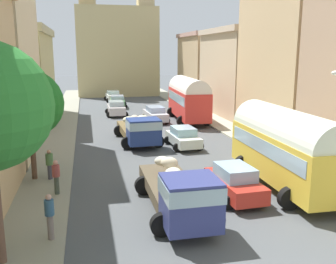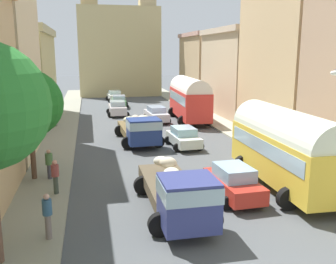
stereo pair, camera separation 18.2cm
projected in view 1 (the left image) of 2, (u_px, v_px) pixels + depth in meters
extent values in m
plane|color=#4B4F52|center=(143.00, 126.00, 35.14)|extent=(154.00, 154.00, 0.00)
cube|color=gray|center=(62.00, 129.00, 33.63)|extent=(2.50, 70.00, 0.14)
cube|color=#9F9F8A|center=(218.00, 122.00, 36.63)|extent=(2.50, 70.00, 0.14)
cube|color=tan|center=(23.00, 79.00, 36.71)|extent=(5.01, 13.28, 8.35)
cube|color=tan|center=(19.00, 31.00, 35.78)|extent=(5.51, 13.28, 0.69)
cube|color=tan|center=(287.00, 52.00, 29.91)|extent=(4.25, 9.92, 13.50)
cube|color=tan|center=(239.00, 75.00, 41.03)|extent=(5.45, 11.42, 8.63)
cube|color=#C5AE92|center=(241.00, 31.00, 40.08)|extent=(6.00, 11.42, 0.57)
cube|color=tan|center=(204.00, 70.00, 52.26)|extent=(5.00, 10.50, 8.76)
cube|color=tan|center=(205.00, 35.00, 51.30)|extent=(5.50, 10.50, 0.52)
cube|color=tan|center=(117.00, 52.00, 59.76)|extent=(12.37, 6.93, 13.45)
cube|color=tan|center=(88.00, 36.00, 56.72)|extent=(2.42, 2.42, 18.26)
cube|color=tan|center=(146.00, 36.00, 58.51)|extent=(2.42, 2.42, 18.26)
cube|color=gold|center=(286.00, 156.00, 18.94)|extent=(2.57, 8.41, 2.28)
cylinder|color=silver|center=(287.00, 134.00, 18.71)|extent=(2.52, 8.24, 2.41)
cube|color=#99B7C6|center=(287.00, 146.00, 18.84)|extent=(2.61, 7.74, 0.73)
cylinder|color=black|center=(243.00, 164.00, 21.44)|extent=(1.00, 0.35, 1.00)
cylinder|color=black|center=(281.00, 162.00, 21.90)|extent=(1.00, 0.35, 1.00)
cylinder|color=black|center=(289.00, 198.00, 16.46)|extent=(1.00, 0.35, 1.00)
cube|color=red|center=(188.00, 103.00, 37.48)|extent=(2.89, 9.01, 2.59)
cylinder|color=silver|center=(188.00, 90.00, 37.22)|extent=(2.83, 8.83, 2.40)
cube|color=#99B7C6|center=(188.00, 97.00, 37.36)|extent=(2.90, 8.30, 0.83)
cylinder|color=black|center=(172.00, 112.00, 40.23)|extent=(1.00, 0.35, 1.00)
cylinder|color=black|center=(193.00, 111.00, 40.60)|extent=(1.00, 0.35, 1.00)
cylinder|color=black|center=(182.00, 121.00, 34.90)|extent=(1.00, 0.35, 1.00)
cylinder|color=black|center=(207.00, 120.00, 35.27)|extent=(1.00, 0.35, 1.00)
cube|color=navy|center=(190.00, 202.00, 13.81)|extent=(2.01, 1.93, 1.83)
cube|color=#99B7C6|center=(191.00, 189.00, 13.70)|extent=(2.05, 2.01, 0.58)
cube|color=brown|center=(169.00, 186.00, 17.37)|extent=(2.02, 5.27, 0.55)
ellipsoid|color=beige|center=(171.00, 185.00, 15.78)|extent=(0.63, 0.79, 0.60)
ellipsoid|color=silver|center=(179.00, 184.00, 15.97)|extent=(1.02, 0.85, 0.53)
ellipsoid|color=beige|center=(172.00, 175.00, 17.27)|extent=(0.90, 1.07, 0.49)
ellipsoid|color=beige|center=(162.00, 161.00, 18.35)|extent=(0.79, 0.63, 0.47)
ellipsoid|color=beige|center=(187.00, 179.00, 15.50)|extent=(1.24, 1.22, 0.54)
ellipsoid|color=beige|center=(169.00, 163.00, 17.68)|extent=(0.97, 0.85, 0.55)
ellipsoid|color=beige|center=(173.00, 173.00, 15.56)|extent=(0.97, 1.08, 0.45)
cylinder|color=black|center=(213.00, 220.00, 14.49)|extent=(0.90, 0.31, 0.90)
cylinder|color=black|center=(162.00, 225.00, 14.06)|extent=(0.90, 0.31, 0.90)
cylinder|color=black|center=(184.00, 183.00, 18.61)|extent=(0.90, 0.32, 0.90)
cylinder|color=black|center=(144.00, 186.00, 18.18)|extent=(0.90, 0.32, 0.90)
cube|color=navy|center=(144.00, 131.00, 26.44)|extent=(2.29, 1.98, 1.74)
cube|color=#99B7C6|center=(144.00, 124.00, 26.34)|extent=(2.34, 2.05, 0.56)
cube|color=brown|center=(135.00, 129.00, 30.02)|extent=(2.43, 5.49, 0.55)
ellipsoid|color=silver|center=(138.00, 127.00, 28.27)|extent=(1.13, 1.05, 0.51)
ellipsoid|color=beige|center=(135.00, 118.00, 31.67)|extent=(0.85, 0.96, 0.60)
ellipsoid|color=beige|center=(136.00, 126.00, 28.49)|extent=(1.16, 1.08, 0.52)
ellipsoid|color=beige|center=(129.00, 120.00, 29.29)|extent=(1.12, 0.95, 0.51)
ellipsoid|color=beige|center=(142.00, 118.00, 29.61)|extent=(1.21, 1.12, 0.54)
cylinder|color=black|center=(158.00, 141.00, 27.21)|extent=(0.90, 0.31, 0.90)
cylinder|color=black|center=(127.00, 143.00, 26.66)|extent=(0.90, 0.31, 0.90)
cylinder|color=black|center=(146.00, 130.00, 31.35)|extent=(0.90, 0.31, 0.90)
cylinder|color=black|center=(119.00, 131.00, 30.81)|extent=(0.90, 0.31, 0.90)
cube|color=beige|center=(116.00, 109.00, 40.92)|extent=(1.71, 4.09, 0.81)
cube|color=#A0B7BF|center=(116.00, 103.00, 40.78)|extent=(1.50, 2.13, 0.50)
cylinder|color=black|center=(125.00, 114.00, 39.96)|extent=(0.60, 0.21, 0.60)
cylinder|color=black|center=(109.00, 115.00, 39.61)|extent=(0.60, 0.21, 0.60)
cylinder|color=black|center=(123.00, 111.00, 42.38)|extent=(0.60, 0.21, 0.60)
cylinder|color=black|center=(108.00, 111.00, 42.03)|extent=(0.60, 0.21, 0.60)
cube|color=#51905B|center=(118.00, 102.00, 46.84)|extent=(1.95, 4.23, 0.75)
cube|color=#9EAEC7|center=(117.00, 97.00, 46.72)|extent=(1.63, 2.24, 0.48)
cylinder|color=black|center=(125.00, 106.00, 45.80)|extent=(0.60, 0.21, 0.60)
cylinder|color=black|center=(111.00, 107.00, 45.55)|extent=(0.60, 0.21, 0.60)
cylinder|color=black|center=(124.00, 104.00, 48.28)|extent=(0.60, 0.21, 0.60)
cylinder|color=black|center=(111.00, 104.00, 48.03)|extent=(0.60, 0.21, 0.60)
cube|color=silver|center=(113.00, 97.00, 52.81)|extent=(1.94, 4.06, 0.73)
cube|color=#A1BBBC|center=(113.00, 92.00, 52.68)|extent=(1.61, 2.15, 0.50)
cylinder|color=black|center=(120.00, 100.00, 51.95)|extent=(0.60, 0.21, 0.60)
cylinder|color=black|center=(108.00, 100.00, 51.49)|extent=(0.60, 0.21, 0.60)
cylinder|color=black|center=(118.00, 98.00, 54.25)|extent=(0.60, 0.21, 0.60)
cylinder|color=black|center=(106.00, 98.00, 53.80)|extent=(0.60, 0.21, 0.60)
cube|color=red|center=(234.00, 185.00, 17.71)|extent=(1.82, 3.88, 0.72)
cube|color=#8CAECC|center=(235.00, 172.00, 17.58)|extent=(1.53, 2.05, 0.59)
cylinder|color=black|center=(209.00, 185.00, 18.68)|extent=(0.60, 0.21, 0.60)
cylinder|color=black|center=(239.00, 182.00, 19.10)|extent=(0.60, 0.21, 0.60)
cylinder|color=black|center=(229.00, 203.00, 16.46)|extent=(0.60, 0.21, 0.60)
cylinder|color=black|center=(262.00, 199.00, 16.88)|extent=(0.60, 0.21, 0.60)
cube|color=silver|center=(183.00, 139.00, 27.26)|extent=(1.86, 3.87, 0.65)
cube|color=#91BED0|center=(183.00, 131.00, 27.13)|extent=(1.56, 2.05, 0.55)
cylinder|color=black|center=(168.00, 140.00, 28.21)|extent=(0.60, 0.21, 0.60)
cylinder|color=black|center=(189.00, 139.00, 28.64)|extent=(0.60, 0.21, 0.60)
cylinder|color=black|center=(177.00, 148.00, 26.00)|extent=(0.60, 0.21, 0.60)
cylinder|color=black|center=(200.00, 146.00, 26.43)|extent=(0.60, 0.21, 0.60)
cube|color=silver|center=(155.00, 115.00, 37.21)|extent=(1.91, 4.37, 0.74)
cube|color=#9FB3D1|center=(155.00, 109.00, 37.08)|extent=(1.58, 2.31, 0.51)
cylinder|color=black|center=(144.00, 117.00, 38.31)|extent=(0.60, 0.21, 0.60)
cylinder|color=black|center=(160.00, 116.00, 38.75)|extent=(0.60, 0.21, 0.60)
cylinder|color=black|center=(150.00, 122.00, 35.82)|extent=(0.60, 0.21, 0.60)
cylinder|color=black|center=(167.00, 121.00, 36.26)|extent=(0.60, 0.21, 0.60)
cylinder|color=#404A3E|center=(57.00, 195.00, 18.00)|extent=(0.20, 0.20, 0.14)
cylinder|color=#404A3E|center=(57.00, 185.00, 17.90)|extent=(0.32, 0.32, 0.86)
cylinder|color=#92423F|center=(56.00, 171.00, 17.75)|extent=(0.49, 0.49, 0.56)
sphere|color=tan|center=(55.00, 163.00, 17.67)|extent=(0.23, 0.23, 0.23)
cylinder|color=#6A765B|center=(55.00, 127.00, 34.38)|extent=(0.19, 0.19, 0.14)
cylinder|color=#6A765B|center=(55.00, 122.00, 34.29)|extent=(0.32, 0.32, 0.80)
cylinder|color=#2B6584|center=(54.00, 114.00, 34.14)|extent=(0.49, 0.49, 0.61)
sphere|color=tan|center=(54.00, 110.00, 34.06)|extent=(0.20, 0.20, 0.20)
cylinder|color=slate|center=(51.00, 241.00, 13.65)|extent=(0.19, 0.19, 0.14)
cylinder|color=slate|center=(51.00, 227.00, 13.55)|extent=(0.26, 0.26, 0.92)
cylinder|color=#325A79|center=(49.00, 208.00, 13.39)|extent=(0.39, 0.39, 0.57)
sphere|color=tan|center=(48.00, 197.00, 13.31)|extent=(0.21, 0.21, 0.21)
cylinder|color=#41404C|center=(51.00, 180.00, 20.11)|extent=(0.21, 0.21, 0.14)
cylinder|color=#41404C|center=(50.00, 172.00, 20.02)|extent=(0.27, 0.27, 0.78)
cylinder|color=#4C7343|center=(49.00, 159.00, 19.88)|extent=(0.41, 0.41, 0.60)
sphere|color=tan|center=(49.00, 152.00, 19.79)|extent=(0.21, 0.21, 0.21)
ellipsoid|color=silver|center=(336.00, 73.00, 15.22)|extent=(0.44, 0.28, 0.20)
cylinder|color=brown|center=(33.00, 155.00, 19.87)|extent=(0.27, 0.27, 2.85)
sphere|color=#1D6421|center=(29.00, 104.00, 19.31)|extent=(3.47, 3.47, 3.47)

